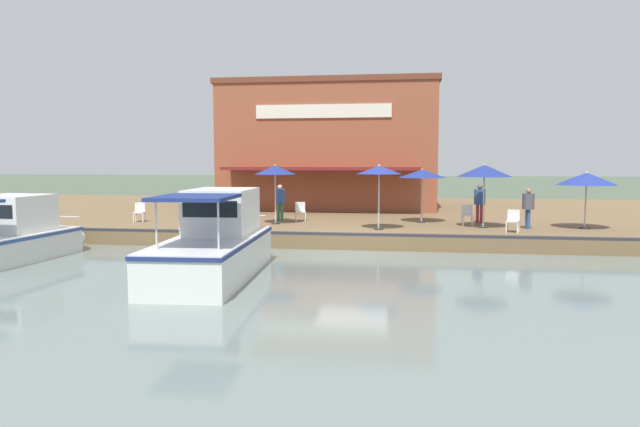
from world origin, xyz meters
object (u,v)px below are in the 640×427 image
object	(u,v)px
patio_umbrella_back_row	(379,170)
motorboat_far_downstream	(220,243)
patio_umbrella_far_corner	(275,170)
patio_umbrella_by_entrance	(587,179)
cafe_chair_mid_patio	(467,214)
tree_upstream_bank	(392,129)
waterfront_restaurant	(332,146)
patio_umbrella_mid_patio_right	(484,171)
cafe_chair_facing_river	(513,220)
patio_umbrella_mid_patio_left	(422,174)
person_mid_patio	(280,198)
cafe_chair_back_row_seat	(139,211)
motorboat_nearest_quay	(6,239)
person_near_entrance	(480,199)
person_at_quay_edge	(528,204)
cafe_chair_far_corner_seat	(300,210)

from	to	relation	value
patio_umbrella_back_row	motorboat_far_downstream	distance (m)	8.15
patio_umbrella_far_corner	patio_umbrella_by_entrance	xyz separation A→B (m)	(-0.02, 12.50, -0.31)
cafe_chair_mid_patio	tree_upstream_bank	xyz separation A→B (m)	(-12.47, -3.43, 4.25)
patio_umbrella_by_entrance	tree_upstream_bank	world-z (taller)	tree_upstream_bank
waterfront_restaurant	patio_umbrella_mid_patio_right	xyz separation A→B (m)	(10.07, 7.37, -1.26)
cafe_chair_facing_river	motorboat_far_downstream	size ratio (longest dim) A/B	0.12
patio_umbrella_mid_patio_left	person_mid_patio	distance (m)	6.38
patio_umbrella_mid_patio_left	patio_umbrella_far_corner	distance (m)	6.35
cafe_chair_back_row_seat	cafe_chair_facing_river	distance (m)	15.68
patio_umbrella_mid_patio_right	motorboat_far_downstream	bearing A→B (deg)	-46.93
patio_umbrella_back_row	tree_upstream_bank	world-z (taller)	tree_upstream_bank
patio_umbrella_by_entrance	patio_umbrella_far_corner	bearing A→B (deg)	-89.89
waterfront_restaurant	motorboat_nearest_quay	bearing A→B (deg)	-26.29
cafe_chair_back_row_seat	person_near_entrance	world-z (taller)	person_near_entrance
waterfront_restaurant	patio_umbrella_back_row	bearing A→B (deg)	16.03
cafe_chair_back_row_seat	person_mid_patio	distance (m)	6.22
cafe_chair_mid_patio	cafe_chair_back_row_seat	bearing A→B (deg)	-87.49
person_near_entrance	patio_umbrella_by_entrance	bearing A→B (deg)	68.82
patio_umbrella_by_entrance	person_at_quay_edge	distance (m)	2.46
person_mid_patio	tree_upstream_bank	xyz separation A→B (m)	(-11.68, 4.71, 3.72)
patio_umbrella_far_corner	cafe_chair_mid_patio	distance (m)	8.26
patio_umbrella_far_corner	patio_umbrella_by_entrance	bearing A→B (deg)	90.11
patio_umbrella_far_corner	patio_umbrella_mid_patio_right	bearing A→B (deg)	88.82
patio_umbrella_mid_patio_right	motorboat_far_downstream	distance (m)	11.66
patio_umbrella_far_corner	person_mid_patio	world-z (taller)	patio_umbrella_far_corner
cafe_chair_mid_patio	patio_umbrella_far_corner	bearing A→B (deg)	-85.67
patio_umbrella_far_corner	motorboat_far_downstream	bearing A→B (deg)	1.22
patio_umbrella_mid_patio_right	person_mid_patio	size ratio (longest dim) A/B	1.58
cafe_chair_back_row_seat	tree_upstream_bank	bearing A→B (deg)	140.64
person_at_quay_edge	tree_upstream_bank	bearing A→B (deg)	-157.11
patio_umbrella_far_corner	motorboat_far_downstream	world-z (taller)	patio_umbrella_far_corner
cafe_chair_back_row_seat	cafe_chair_far_corner_seat	bearing A→B (deg)	100.77
patio_umbrella_by_entrance	cafe_chair_mid_patio	world-z (taller)	patio_umbrella_by_entrance
person_at_quay_edge	person_mid_patio	bearing A→B (deg)	-99.37
waterfront_restaurant	patio_umbrella_back_row	size ratio (longest dim) A/B	4.76
tree_upstream_bank	person_near_entrance	bearing A→B (deg)	19.21
patio_umbrella_far_corner	motorboat_nearest_quay	size ratio (longest dim) A/B	0.37
patio_umbrella_far_corner	motorboat_nearest_quay	bearing A→B (deg)	-45.33
waterfront_restaurant	patio_umbrella_by_entrance	distance (m)	15.09
cafe_chair_mid_patio	cafe_chair_back_row_seat	world-z (taller)	same
tree_upstream_bank	patio_umbrella_back_row	bearing A→B (deg)	-0.67
patio_umbrella_back_row	cafe_chair_facing_river	size ratio (longest dim) A/B	2.99
cafe_chair_mid_patio	motorboat_nearest_quay	xyz separation A→B (m)	(7.75, -15.25, -0.29)
cafe_chair_far_corner_seat	person_at_quay_edge	world-z (taller)	person_at_quay_edge
person_at_quay_edge	cafe_chair_mid_patio	bearing A→B (deg)	-112.38
patio_umbrella_mid_patio_left	cafe_chair_mid_patio	size ratio (longest dim) A/B	2.77
patio_umbrella_mid_patio_right	motorboat_far_downstream	world-z (taller)	patio_umbrella_mid_patio_right
patio_umbrella_mid_patio_right	cafe_chair_mid_patio	bearing A→B (deg)	-145.56
patio_umbrella_far_corner	motorboat_nearest_quay	xyz separation A→B (m)	(7.14, -7.22, -2.10)
cafe_chair_far_corner_seat	tree_upstream_bank	size ratio (longest dim) A/B	0.12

